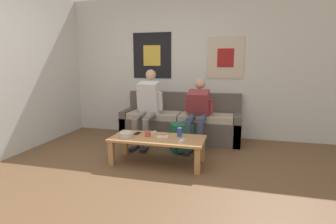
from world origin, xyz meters
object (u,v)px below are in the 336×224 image
object	(u,v)px
person_seated_adult	(148,104)
cell_phone	(137,133)
person_seated_teen	(198,111)
backpack	(181,138)
ceramic_bowl	(126,134)
pillar_candle	(148,134)
coffee_table	(158,141)
game_controller_far_center	(182,141)
game_controller_near_left	(163,137)
game_controller_near_right	(152,132)
drink_can_blue	(180,132)
couch	(181,124)

from	to	relation	value
person_seated_adult	cell_phone	bearing A→B (deg)	-82.33
person_seated_teen	backpack	size ratio (longest dim) A/B	2.51
ceramic_bowl	cell_phone	bearing A→B (deg)	68.58
person_seated_adult	backpack	world-z (taller)	person_seated_adult
pillar_candle	cell_phone	bearing A→B (deg)	153.83
coffee_table	game_controller_far_center	distance (m)	0.38
game_controller_near_left	game_controller_near_right	distance (m)	0.28
person_seated_teen	drink_can_blue	bearing A→B (deg)	-100.34
pillar_candle	game_controller_near_left	xyz separation A→B (m)	(0.21, -0.01, -0.03)
backpack	game_controller_near_left	size ratio (longest dim) A/B	3.02
game_controller_near_right	game_controller_far_center	world-z (taller)	same
person_seated_adult	drink_can_blue	distance (m)	1.07
pillar_candle	cell_phone	size ratio (longest dim) A/B	0.61
coffee_table	drink_can_blue	size ratio (longest dim) A/B	10.26
person_seated_adult	backpack	xyz separation A→B (m)	(0.65, -0.31, -0.46)
coffee_table	cell_phone	distance (m)	0.36
ceramic_bowl	game_controller_near_right	size ratio (longest dim) A/B	1.40
backpack	game_controller_far_center	distance (m)	0.70
couch	ceramic_bowl	distance (m)	1.41
ceramic_bowl	pillar_candle	bearing A→B (deg)	22.22
person_seated_teen	backpack	xyz separation A→B (m)	(-0.20, -0.31, -0.39)
backpack	pillar_candle	size ratio (longest dim) A/B	5.11
backpack	cell_phone	world-z (taller)	backpack
couch	drink_can_blue	bearing A→B (deg)	-79.19
drink_can_blue	cell_phone	bearing A→B (deg)	-179.27
person_seated_teen	game_controller_near_right	xyz separation A→B (m)	(-0.56, -0.69, -0.22)
drink_can_blue	game_controller_near_left	xyz separation A→B (m)	(-0.21, -0.11, -0.05)
cell_phone	pillar_candle	bearing A→B (deg)	-26.17
ceramic_bowl	cell_phone	size ratio (longest dim) A/B	1.39
couch	game_controller_near_right	bearing A→B (deg)	-101.55
coffee_table	game_controller_near_left	distance (m)	0.10
game_controller_far_center	cell_phone	xyz separation A→B (m)	(-0.69, 0.21, -0.01)
ceramic_bowl	cell_phone	xyz separation A→B (m)	(0.08, 0.20, -0.03)
game_controller_near_left	cell_phone	xyz separation A→B (m)	(-0.40, 0.10, -0.01)
backpack	game_controller_near_left	xyz separation A→B (m)	(-0.15, -0.56, 0.17)
drink_can_blue	cell_phone	world-z (taller)	drink_can_blue
couch	ceramic_bowl	size ratio (longest dim) A/B	10.67
person_seated_adult	cell_phone	distance (m)	0.83
ceramic_bowl	game_controller_far_center	xyz separation A→B (m)	(0.77, -0.01, -0.03)
coffee_table	backpack	bearing A→B (deg)	69.11
game_controller_far_center	person_seated_adult	bearing A→B (deg)	129.01
pillar_candle	game_controller_far_center	distance (m)	0.52
couch	cell_phone	size ratio (longest dim) A/B	14.80
pillar_candle	person_seated_adult	bearing A→B (deg)	108.81
person_seated_adult	game_controller_near_left	xyz separation A→B (m)	(0.51, -0.87, -0.29)
couch	coffee_table	world-z (taller)	couch
game_controller_near_left	game_controller_far_center	size ratio (longest dim) A/B	0.99
drink_can_blue	game_controller_near_right	size ratio (longest dim) A/B	0.89
coffee_table	drink_can_blue	distance (m)	0.33
pillar_candle	ceramic_bowl	bearing A→B (deg)	-157.78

